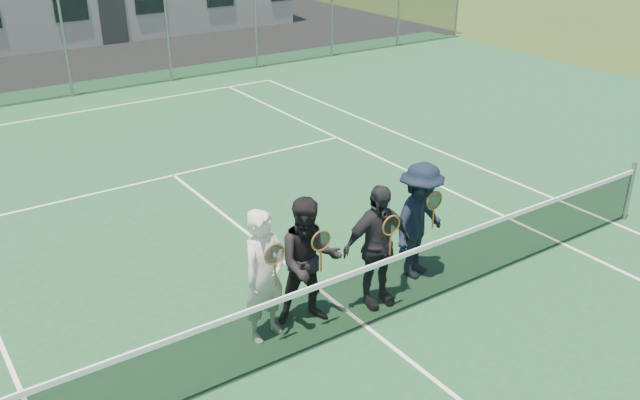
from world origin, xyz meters
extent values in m
plane|color=#2C4217|center=(0.00, 20.00, 0.00)|extent=(220.00, 220.00, 0.00)
cube|color=#1C4C2B|center=(0.00, 0.00, 0.01)|extent=(30.00, 30.00, 0.02)
cube|color=white|center=(0.00, 11.88, 0.03)|extent=(10.97, 0.06, 0.01)
cube|color=white|center=(5.49, 0.00, 0.03)|extent=(0.06, 23.77, 0.01)
cube|color=white|center=(4.12, 0.00, 0.03)|extent=(0.06, 23.77, 0.01)
cube|color=white|center=(0.00, 6.40, 0.03)|extent=(8.23, 0.06, 0.01)
cube|color=white|center=(0.00, 0.00, 0.03)|extent=(0.06, 12.80, 0.01)
cylinder|color=slate|center=(5.80, 0.00, 0.55)|extent=(0.08, 0.08, 1.10)
cube|color=black|center=(0.00, 0.00, 0.48)|extent=(11.60, 0.02, 0.88)
cube|color=white|center=(0.00, 0.00, 0.93)|extent=(11.60, 0.03, 0.07)
cylinder|color=slate|center=(0.00, 13.50, 1.50)|extent=(0.07, 0.07, 3.00)
cylinder|color=slate|center=(3.00, 13.50, 1.50)|extent=(0.07, 0.07, 3.00)
cylinder|color=slate|center=(6.00, 13.50, 1.50)|extent=(0.07, 0.07, 3.00)
cylinder|color=slate|center=(9.00, 13.50, 1.50)|extent=(0.07, 0.07, 3.00)
cylinder|color=slate|center=(12.00, 13.50, 1.50)|extent=(0.07, 0.07, 3.00)
cube|color=black|center=(0.00, 13.50, 1.50)|extent=(30.00, 0.03, 3.00)
cube|color=#2D2D33|center=(3.50, 19.98, 1.00)|extent=(1.00, 0.06, 2.00)
cube|color=black|center=(2.00, 19.98, 1.50)|extent=(1.20, 0.06, 1.00)
cube|color=black|center=(5.00, 19.98, 1.50)|extent=(1.20, 0.06, 1.00)
imported|color=silver|center=(-1.18, 0.60, 0.92)|extent=(0.74, 0.57, 1.80)
torus|color=brown|center=(-1.18, 0.33, 1.35)|extent=(0.29, 0.02, 0.29)
cylinder|color=black|center=(-1.18, 0.33, 1.35)|extent=(0.25, 0.00, 0.25)
cylinder|color=brown|center=(-1.18, 0.33, 1.07)|extent=(0.03, 0.03, 0.32)
imported|color=black|center=(-0.53, 0.57, 0.92)|extent=(1.07, 0.96, 1.80)
torus|color=brown|center=(-0.53, 0.30, 1.35)|extent=(0.29, 0.02, 0.29)
cylinder|color=black|center=(-0.53, 0.30, 1.35)|extent=(0.25, 0.00, 0.25)
cylinder|color=brown|center=(-0.53, 0.30, 1.07)|extent=(0.03, 0.03, 0.32)
imported|color=black|center=(0.47, 0.41, 0.92)|extent=(1.09, 0.54, 1.80)
torus|color=brown|center=(0.47, 0.14, 1.35)|extent=(0.29, 0.02, 0.29)
cylinder|color=black|center=(0.47, 0.14, 1.35)|extent=(0.25, 0.00, 0.25)
cylinder|color=brown|center=(0.47, 0.14, 1.07)|extent=(0.03, 0.03, 0.32)
imported|color=black|center=(1.48, 0.66, 0.92)|extent=(1.32, 1.01, 1.80)
torus|color=brown|center=(1.48, 0.39, 1.35)|extent=(0.29, 0.02, 0.29)
cylinder|color=black|center=(1.48, 0.39, 1.35)|extent=(0.25, 0.00, 0.25)
cylinder|color=brown|center=(1.48, 0.39, 1.07)|extent=(0.03, 0.03, 0.32)
camera|label=1|loc=(-4.76, -5.85, 5.33)|focal=38.00mm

